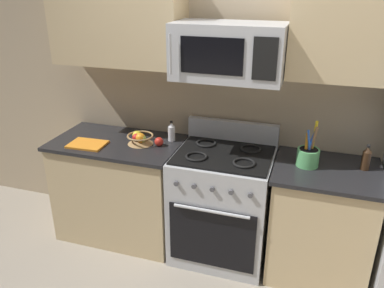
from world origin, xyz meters
TOP-DOWN VIEW (x-y plane):
  - wall_back at (0.00, 1.05)m, footprint 8.00×0.10m
  - counter_left at (-0.93, 0.65)m, footprint 1.08×0.65m
  - range_oven at (-0.00, 0.65)m, footprint 0.76×0.70m
  - counter_right at (0.77, 0.65)m, footprint 0.76×0.65m
  - microwave at (-0.00, 0.68)m, footprint 0.79×0.44m
  - upper_cabinets_left at (-0.94, 0.83)m, footprint 1.07×0.34m
  - upper_cabinets_right at (0.78, 0.83)m, footprint 0.75×0.34m
  - utensil_crock at (0.62, 0.66)m, footprint 0.16×0.16m
  - fruit_basket at (-0.72, 0.66)m, footprint 0.22×0.22m
  - apple_loose at (-0.55, 0.67)m, footprint 0.07×0.07m
  - cutting_board at (-1.12, 0.50)m, footprint 0.30×0.23m
  - bottle_vinegar at (-0.49, 0.80)m, footprint 0.06×0.06m
  - bottle_soy at (1.02, 0.73)m, footprint 0.06×0.06m

SIDE VIEW (x-z plane):
  - counter_left at x=-0.93m, z-range 0.00..0.91m
  - counter_right at x=0.77m, z-range 0.00..0.91m
  - range_oven at x=0.00m, z-range -0.07..1.02m
  - cutting_board at x=-1.12m, z-range 0.91..0.93m
  - apple_loose at x=-0.55m, z-range 0.91..0.98m
  - fruit_basket at x=-0.72m, z-range 0.90..1.01m
  - utensil_crock at x=0.62m, z-range 0.82..1.16m
  - bottle_vinegar at x=-0.49m, z-range 0.90..1.08m
  - bottle_soy at x=1.02m, z-range 0.90..1.09m
  - wall_back at x=0.00m, z-range 0.00..2.60m
  - microwave at x=0.00m, z-range 1.50..1.90m
  - upper_cabinets_right at x=0.78m, z-range 1.52..2.27m
  - upper_cabinets_left at x=-0.94m, z-range 1.52..2.27m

